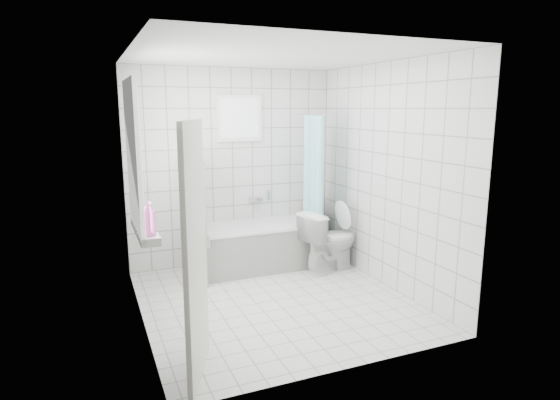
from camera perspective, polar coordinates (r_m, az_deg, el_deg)
name	(u,v)px	position (r m, az deg, el deg)	size (l,w,h in m)	color
ground	(275,300)	(5.27, -0.61, -12.14)	(3.00, 3.00, 0.00)	white
ceiling	(275,55)	(4.87, -0.67, 17.25)	(3.00, 3.00, 0.00)	white
wall_back	(233,168)	(6.30, -5.77, 3.96)	(2.80, 0.02, 2.60)	white
wall_front	(349,213)	(3.58, 8.41, -1.59)	(2.80, 0.02, 2.60)	white
wall_left	(136,193)	(4.57, -17.13, 0.80)	(0.02, 3.00, 2.60)	white
wall_right	(386,177)	(5.57, 12.84, 2.80)	(0.02, 3.00, 2.60)	white
window_left	(136,158)	(4.83, -17.17, 4.92)	(0.01, 0.90, 1.40)	white
window_back	(240,118)	(6.24, -4.88, 9.89)	(0.50, 0.01, 0.50)	white
window_sill	(145,230)	(4.96, -16.16, -3.56)	(0.18, 1.02, 0.08)	white
door	(195,254)	(3.62, -10.28, -6.45)	(0.04, 0.80, 2.00)	silver
bathtub	(258,246)	(6.23, -2.72, -5.59)	(1.60, 0.77, 0.58)	white
partition_wall	(193,219)	(5.83, -10.60, -2.25)	(0.15, 0.85, 1.50)	white
tiled_ledge	(313,235)	(6.82, 4.02, -4.26)	(0.40, 0.24, 0.55)	white
toilet	(330,241)	(6.11, 6.09, -4.93)	(0.44, 0.78, 0.80)	white
curtain_rod	(310,114)	(6.23, 3.72, 10.36)	(0.02, 0.02, 0.80)	silver
shower_curtain	(314,184)	(6.19, 4.15, 1.99)	(0.14, 0.48, 1.78)	#56F5FF
tub_faucet	(256,199)	(6.43, -2.95, 0.08)	(0.18, 0.06, 0.06)	silver
sill_bottles	(147,218)	(4.77, -15.92, -2.07)	(0.16, 0.79, 0.33)	white
ledge_bottles	(314,209)	(6.69, 4.22, -1.14)	(0.22, 0.18, 0.24)	#E8F219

